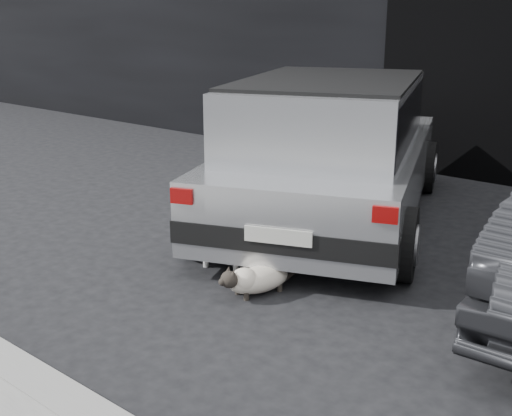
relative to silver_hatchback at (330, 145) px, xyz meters
The scene contains 4 objects.
ground 1.50m from the silver_hatchback, 85.10° to the right, with size 80.00×80.00×0.00m, color black.
silver_hatchback is the anchor object (origin of this frame).
cat_siamese 2.16m from the silver_hatchback, 73.34° to the right, with size 0.42×0.76×0.27m.
cat_white 1.82m from the silver_hatchback, 86.64° to the right, with size 0.86×0.31×0.40m.
Camera 1 is at (3.48, -4.31, 2.15)m, focal length 45.00 mm.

